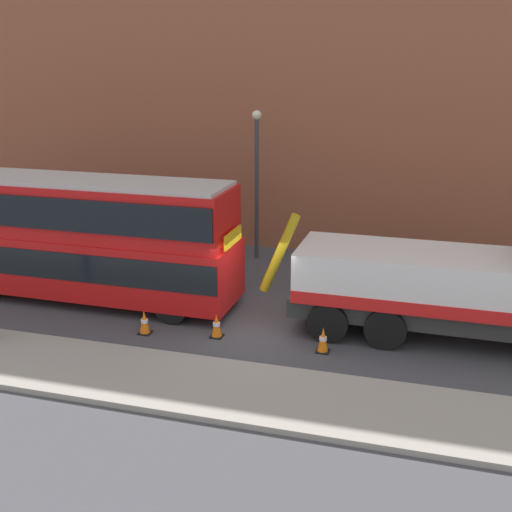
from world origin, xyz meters
TOP-DOWN VIEW (x-y plane):
  - ground_plane at (0.00, 0.00)m, footprint 120.00×120.00m
  - near_kerb at (0.00, -4.20)m, footprint 60.00×2.80m
  - building_facade at (0.00, 8.46)m, footprint 60.00×1.50m
  - recovery_tow_truck at (5.96, 0.39)m, footprint 10.15×2.72m
  - double_decker_bus at (-6.47, 0.39)m, footprint 11.07×2.65m
  - traffic_cone_near_bus at (-3.05, -1.64)m, footprint 0.36×0.36m
  - traffic_cone_midway at (-0.95, -1.29)m, footprint 0.36×0.36m
  - traffic_cone_near_truck at (2.16, -1.41)m, footprint 0.36×0.36m
  - street_lamp at (-1.90, 6.27)m, footprint 0.36×0.36m

SIDE VIEW (x-z plane):
  - ground_plane at x=0.00m, z-range 0.00..0.00m
  - near_kerb at x=0.00m, z-range 0.00..0.15m
  - traffic_cone_near_bus at x=-3.05m, z-range -0.02..0.70m
  - traffic_cone_midway at x=-0.95m, z-range -0.02..0.70m
  - traffic_cone_near_truck at x=2.16m, z-range -0.02..0.70m
  - recovery_tow_truck at x=5.96m, z-range -0.08..3.59m
  - double_decker_bus at x=-6.47m, z-range 0.20..4.26m
  - street_lamp at x=-1.90m, z-range 0.56..6.39m
  - building_facade at x=0.00m, z-range 0.07..16.07m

